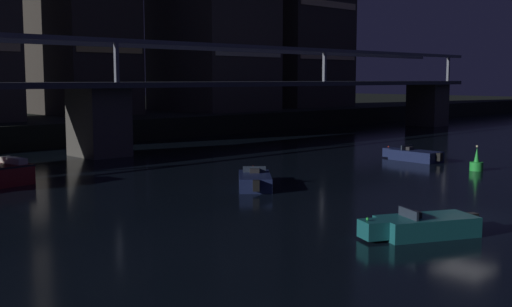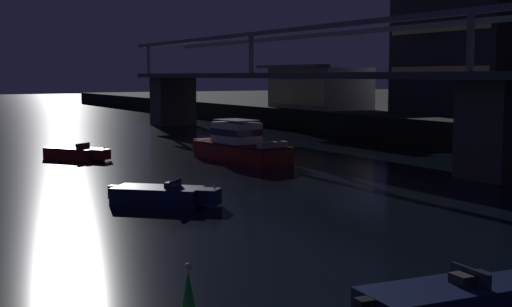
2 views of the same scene
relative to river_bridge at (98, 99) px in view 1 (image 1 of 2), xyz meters
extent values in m
plane|color=black|center=(0.00, -32.41, -4.61)|extent=(400.00, 400.00, 0.00)
cube|color=#4C4944|center=(0.00, 0.01, -1.83)|extent=(3.60, 4.40, 5.55)
cube|color=#4C4944|center=(49.45, 0.01, -1.83)|extent=(3.60, 4.40, 5.55)
cube|color=#3D424C|center=(0.00, 0.01, 1.17)|extent=(104.90, 6.40, 0.45)
cube|color=slate|center=(0.00, -2.89, 4.59)|extent=(104.90, 0.36, 0.36)
cube|color=slate|center=(0.00, 2.91, 4.59)|extent=(104.90, 0.36, 0.36)
cube|color=slate|center=(0.00, -2.89, 2.99)|extent=(0.30, 0.30, 3.20)
cube|color=slate|center=(24.72, -2.89, 2.99)|extent=(0.30, 0.30, 3.20)
cube|color=slate|center=(49.45, -2.89, 2.99)|extent=(0.30, 0.30, 3.20)
cube|color=#F2D172|center=(10.47, 15.33, 4.93)|extent=(8.13, 0.10, 0.90)
cube|color=beige|center=(27.26, 11.20, 4.82)|extent=(10.78, 0.10, 0.90)
cube|color=beige|center=(44.40, 13.05, 4.86)|extent=(11.80, 0.10, 0.90)
cube|color=beige|center=(44.40, 13.05, 12.13)|extent=(11.80, 0.10, 0.90)
cube|color=#B7B2A8|center=(-10.90, -8.82, -3.23)|extent=(0.88, 2.14, 0.36)
cube|color=#196066|center=(-4.49, -33.16, -4.21)|extent=(4.30, 3.31, 0.80)
cube|color=#196066|center=(-6.67, -32.13, -4.16)|extent=(1.24, 1.28, 0.70)
cube|color=#283342|center=(-5.26, -32.79, -3.63)|extent=(0.67, 1.26, 0.36)
cube|color=#262628|center=(-5.04, -32.90, -3.69)|extent=(0.60, 0.68, 0.24)
cube|color=black|center=(-2.55, -34.09, -4.11)|extent=(0.48, 0.48, 0.60)
sphere|color=#33D84C|center=(-6.89, -32.02, -3.73)|extent=(0.12, 0.12, 0.12)
cube|color=#19234C|center=(15.88, -19.66, -4.21)|extent=(2.10, 4.04, 0.80)
cube|color=#19234C|center=(16.08, -17.26, -4.16)|extent=(1.06, 0.98, 0.70)
cube|color=#283342|center=(15.95, -18.81, -3.63)|extent=(1.35, 0.21, 0.36)
cube|color=#262628|center=(15.93, -19.06, -3.69)|extent=(0.59, 0.44, 0.24)
cube|color=black|center=(15.71, -21.81, -4.11)|extent=(0.39, 0.39, 0.60)
sphere|color=red|center=(16.10, -17.01, -3.73)|extent=(0.12, 0.12, 0.12)
cube|color=#19234C|center=(-1.61, -20.13, -4.21)|extent=(3.94, 4.12, 0.80)
cube|color=#19234C|center=(-0.01, -18.34, -4.16)|extent=(1.34, 1.33, 0.70)
cube|color=#283342|center=(-1.05, -19.50, -3.63)|extent=(1.08, 0.97, 0.36)
cube|color=#262628|center=(-1.21, -19.68, -3.69)|extent=(0.68, 0.67, 0.24)
cube|color=black|center=(-3.04, -21.74, -4.11)|extent=(0.51, 0.51, 0.60)
sphere|color=red|center=(0.15, -18.15, -3.73)|extent=(0.12, 0.12, 0.12)
cylinder|color=green|center=(14.29, -25.48, -4.31)|extent=(0.90, 0.90, 0.60)
cone|color=green|center=(14.29, -25.48, -3.51)|extent=(0.36, 0.36, 1.00)
sphere|color=#F2EAB2|center=(14.29, -25.48, -2.93)|extent=(0.16, 0.16, 0.16)
camera|label=1|loc=(-26.86, -46.72, 1.65)|focal=45.23mm
camera|label=2|loc=(28.09, -31.36, 1.17)|focal=49.78mm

